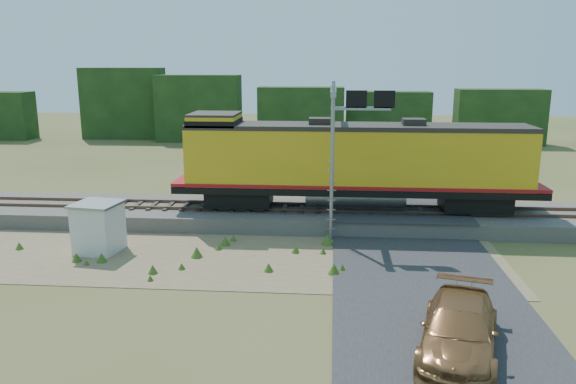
# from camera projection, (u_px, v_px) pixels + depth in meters

# --- Properties ---
(ground) EXTENTS (140.00, 140.00, 0.00)m
(ground) POSITION_uv_depth(u_px,v_px,m) (253.00, 260.00, 24.51)
(ground) COLOR #475123
(ground) RESTS_ON ground
(ballast) EXTENTS (70.00, 5.00, 0.80)m
(ballast) POSITION_uv_depth(u_px,v_px,m) (268.00, 215.00, 30.25)
(ballast) COLOR slate
(ballast) RESTS_ON ground
(rails) EXTENTS (70.00, 1.54, 0.16)m
(rails) POSITION_uv_depth(u_px,v_px,m) (268.00, 206.00, 30.14)
(rails) COLOR brown
(rails) RESTS_ON ballast
(dirt_shoulder) EXTENTS (26.00, 8.00, 0.03)m
(dirt_shoulder) POSITION_uv_depth(u_px,v_px,m) (210.00, 255.00, 25.15)
(dirt_shoulder) COLOR #8C7754
(dirt_shoulder) RESTS_ON ground
(road) EXTENTS (7.00, 66.00, 0.86)m
(road) POSITION_uv_depth(u_px,v_px,m) (413.00, 257.00, 24.66)
(road) COLOR #38383A
(road) RESTS_ON ground
(tree_line_north) EXTENTS (130.00, 3.00, 6.50)m
(tree_line_north) POSITION_uv_depth(u_px,v_px,m) (302.00, 113.00, 60.71)
(tree_line_north) COLOR #173312
(tree_line_north) RESTS_ON ground
(weed_clumps) EXTENTS (15.00, 6.20, 0.56)m
(weed_clumps) POSITION_uv_depth(u_px,v_px,m) (175.00, 257.00, 24.88)
(weed_clumps) COLOR #3D601B
(weed_clumps) RESTS_ON ground
(locomotive) EXTENTS (19.02, 2.90, 4.91)m
(locomotive) POSITION_uv_depth(u_px,v_px,m) (351.00, 162.00, 29.23)
(locomotive) COLOR black
(locomotive) RESTS_ON rails
(shed) EXTENTS (2.21, 2.21, 2.31)m
(shed) POSITION_uv_depth(u_px,v_px,m) (99.00, 227.00, 25.36)
(shed) COLOR silver
(shed) RESTS_ON ground
(signal_gantry) EXTENTS (2.95, 6.20, 7.43)m
(signal_gantry) POSITION_uv_depth(u_px,v_px,m) (341.00, 121.00, 28.13)
(signal_gantry) COLOR gray
(signal_gantry) RESTS_ON ground
(car) EXTENTS (3.44, 5.66, 1.53)m
(car) POSITION_uv_depth(u_px,v_px,m) (459.00, 329.00, 16.53)
(car) COLOR #966337
(car) RESTS_ON ground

